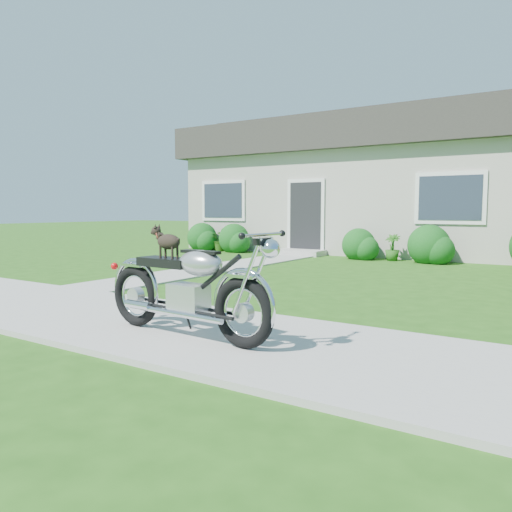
{
  "coord_description": "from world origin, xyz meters",
  "views": [
    {
      "loc": [
        5.24,
        -4.06,
        1.31
      ],
      "look_at": [
        1.95,
        1.0,
        0.75
      ],
      "focal_mm": 35.0,
      "sensor_mm": 36.0,
      "label": 1
    }
  ],
  "objects_px": {
    "house": "(390,183)",
    "motorcycle_with_dog": "(188,288)",
    "potted_plant_left": "(219,239)",
    "potted_plant_right": "(392,247)"
  },
  "relations": [
    {
      "from": "house",
      "to": "motorcycle_with_dog",
      "type": "relative_size",
      "value": 5.66
    },
    {
      "from": "potted_plant_left",
      "to": "house",
      "type": "bearing_deg",
      "value": 38.34
    },
    {
      "from": "potted_plant_left",
      "to": "motorcycle_with_dog",
      "type": "distance_m",
      "value": 10.91
    },
    {
      "from": "potted_plant_right",
      "to": "motorcycle_with_dog",
      "type": "height_order",
      "value": "motorcycle_with_dog"
    },
    {
      "from": "house",
      "to": "motorcycle_with_dog",
      "type": "height_order",
      "value": "house"
    },
    {
      "from": "house",
      "to": "potted_plant_right",
      "type": "bearing_deg",
      "value": -70.39
    },
    {
      "from": "house",
      "to": "potted_plant_right",
      "type": "relative_size",
      "value": 18.38
    },
    {
      "from": "potted_plant_right",
      "to": "motorcycle_with_dog",
      "type": "distance_m",
      "value": 8.9
    },
    {
      "from": "house",
      "to": "potted_plant_left",
      "type": "bearing_deg",
      "value": -141.66
    },
    {
      "from": "potted_plant_left",
      "to": "potted_plant_right",
      "type": "bearing_deg",
      "value": 0.0
    }
  ]
}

